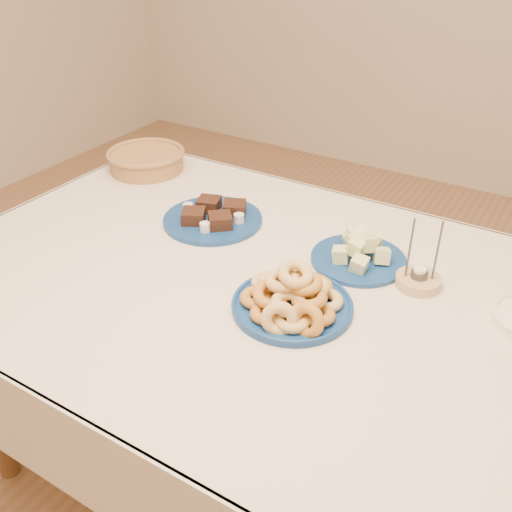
% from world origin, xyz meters
% --- Properties ---
extents(ground, '(5.00, 5.00, 0.00)m').
position_xyz_m(ground, '(0.00, 0.00, 0.00)').
color(ground, '#8C6242').
rests_on(ground, ground).
extents(dining_table, '(1.71, 1.11, 0.75)m').
position_xyz_m(dining_table, '(0.00, 0.00, 0.64)').
color(dining_table, brown).
rests_on(dining_table, ground).
extents(donut_platter, '(0.35, 0.35, 0.13)m').
position_xyz_m(donut_platter, '(0.11, -0.07, 0.78)').
color(donut_platter, navy).
rests_on(donut_platter, dining_table).
extents(melon_plate, '(0.32, 0.32, 0.08)m').
position_xyz_m(melon_plate, '(0.16, 0.20, 0.78)').
color(melon_plate, navy).
rests_on(melon_plate, dining_table).
extents(brownie_plate, '(0.37, 0.37, 0.05)m').
position_xyz_m(brownie_plate, '(-0.29, 0.18, 0.77)').
color(brownie_plate, navy).
rests_on(brownie_plate, dining_table).
extents(wicker_basket, '(0.34, 0.34, 0.07)m').
position_xyz_m(wicker_basket, '(-0.70, 0.37, 0.79)').
color(wicker_basket, brown).
rests_on(wicker_basket, dining_table).
extents(candle_holder, '(0.14, 0.14, 0.18)m').
position_xyz_m(candle_holder, '(0.32, 0.17, 0.77)').
color(candle_holder, tan).
rests_on(candle_holder, dining_table).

